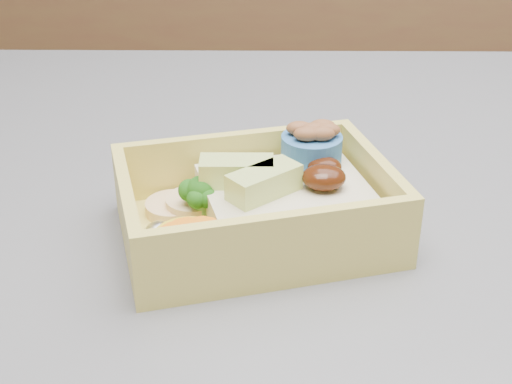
{
  "coord_description": "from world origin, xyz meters",
  "views": [
    {
      "loc": [
        0.13,
        -0.44,
        1.16
      ],
      "look_at": [
        0.12,
        -0.06,
        0.95
      ],
      "focal_mm": 50.0,
      "sensor_mm": 36.0,
      "label": 1
    }
  ],
  "objects": [
    {
      "name": "bento_box",
      "position": [
        0.13,
        -0.06,
        0.94
      ],
      "size": [
        0.19,
        0.16,
        0.06
      ],
      "rotation": [
        0.0,
        0.0,
        0.27
      ],
      "color": "#DDCB5B",
      "rests_on": "island"
    }
  ]
}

